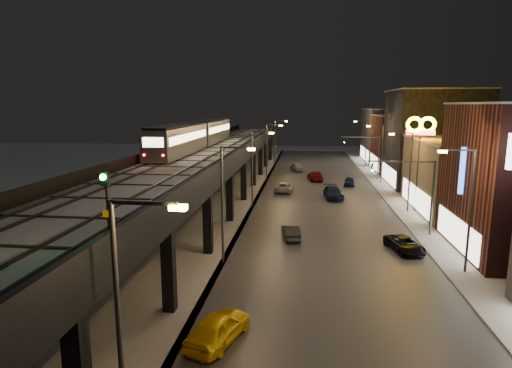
{
  "coord_description": "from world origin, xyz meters",
  "views": [
    {
      "loc": [
        5.44,
        -17.64,
        11.94
      ],
      "look_at": [
        1.08,
        19.57,
        5.0
      ],
      "focal_mm": 30.0,
      "sensor_mm": 36.0,
      "label": 1
    }
  ],
  "objects": [
    {
      "name": "sign_mcdonalds",
      "position": [
        18.0,
        31.64,
        8.79
      ],
      "size": [
        3.18,
        0.78,
        10.69
      ],
      "color": "#38383A",
      "rests_on": "ground"
    },
    {
      "name": "streetlight_right_4",
      "position": [
        16.73,
        67.0,
        5.24
      ],
      "size": [
        2.56,
        0.28,
        9.0
      ],
      "color": "#38383A",
      "rests_on": "ground"
    },
    {
      "name": "streetlight_right_3",
      "position": [
        16.73,
        49.0,
        5.24
      ],
      "size": [
        2.56,
        0.28,
        9.0
      ],
      "color": "#38383A",
      "rests_on": "ground"
    },
    {
      "name": "streetlight_left_2",
      "position": [
        -0.43,
        31.0,
        5.24
      ],
      "size": [
        2.57,
        0.28,
        9.0
      ],
      "color": "#38383A",
      "rests_on": "ground"
    },
    {
      "name": "building_e",
      "position": [
        23.99,
        62.0,
        5.08
      ],
      "size": [
        12.2,
        12.2,
        10.16
      ],
      "color": "#5B2A1C",
      "rests_on": "ground"
    },
    {
      "name": "car_near_white",
      "position": [
        4.26,
        19.49,
        0.63
      ],
      "size": [
        1.96,
        4.0,
        1.26
      ],
      "primitive_type": "imported",
      "rotation": [
        0.0,
        0.0,
        3.31
      ],
      "color": "#232328",
      "rests_on": "ground"
    },
    {
      "name": "car_onc_white",
      "position": [
        9.06,
        37.1,
        0.75
      ],
      "size": [
        2.59,
        5.35,
        1.5
      ],
      "primitive_type": "imported",
      "rotation": [
        0.0,
        0.0,
        0.1
      ],
      "color": "black",
      "rests_on": "ground"
    },
    {
      "name": "rail_signal",
      "position": [
        -2.1,
        -2.48,
        8.62
      ],
      "size": [
        0.33,
        0.42,
        2.82
      ],
      "color": "black",
      "rests_on": "viaduct_trackbed"
    },
    {
      "name": "sidewalk_right",
      "position": [
        17.5,
        35.0,
        0.07
      ],
      "size": [
        4.0,
        120.0,
        0.14
      ],
      "primitive_type": "cube",
      "color": "#9FA1A8",
      "rests_on": "ground"
    },
    {
      "name": "under_viaduct_pavement",
      "position": [
        -6.0,
        35.0,
        0.03
      ],
      "size": [
        11.0,
        120.0,
        0.06
      ],
      "primitive_type": "cube",
      "color": "#9FA1A8",
      "rests_on": "ground"
    },
    {
      "name": "car_mid_silver",
      "position": [
        2.55,
        40.69,
        0.69
      ],
      "size": [
        2.49,
        5.03,
        1.37
      ],
      "primitive_type": "imported",
      "rotation": [
        0.0,
        0.0,
        3.1
      ],
      "color": "#ACACAC",
      "rests_on": "ground"
    },
    {
      "name": "viaduct_parapet_far",
      "position": [
        -10.35,
        32.0,
        6.85
      ],
      "size": [
        0.3,
        100.0,
        1.1
      ],
      "primitive_type": "cube",
      "color": "black",
      "rests_on": "elevated_viaduct"
    },
    {
      "name": "traffic_light_rig_a",
      "position": [
        15.84,
        22.0,
        4.5
      ],
      "size": [
        6.1,
        0.34,
        7.0
      ],
      "color": "#38383A",
      "rests_on": "ground"
    },
    {
      "name": "streetlight_right_1",
      "position": [
        16.73,
        13.0,
        5.24
      ],
      "size": [
        2.56,
        0.28,
        9.0
      ],
      "color": "#38383A",
      "rests_on": "ground"
    },
    {
      "name": "car_taxi",
      "position": [
        1.2,
        1.98,
        0.77
      ],
      "size": [
        3.12,
        4.86,
        1.54
      ],
      "primitive_type": "imported",
      "rotation": [
        0.0,
        0.0,
        2.83
      ],
      "color": "yellow",
      "rests_on": "ground"
    },
    {
      "name": "sign_carwash",
      "position": [
        18.5,
        17.6,
        6.12
      ],
      "size": [
        1.67,
        0.35,
        8.65
      ],
      "color": "#38383A",
      "rests_on": "ground"
    },
    {
      "name": "streetlight_left_1",
      "position": [
        -0.43,
        13.0,
        5.24
      ],
      "size": [
        2.57,
        0.28,
        9.0
      ],
      "color": "#38383A",
      "rests_on": "ground"
    },
    {
      "name": "building_d",
      "position": [
        23.99,
        48.0,
        7.08
      ],
      "size": [
        12.2,
        13.2,
        14.16
      ],
      "color": "black",
      "rests_on": "ground"
    },
    {
      "name": "car_onc_red",
      "position": [
        12.07,
        46.47,
        0.66
      ],
      "size": [
        2.08,
        4.06,
        1.32
      ],
      "primitive_type": "imported",
      "rotation": [
        0.0,
        0.0,
        -0.14
      ],
      "color": "#11184B",
      "rests_on": "ground"
    },
    {
      "name": "subway_train",
      "position": [
        -8.5,
        36.41,
        8.22
      ],
      "size": [
        2.71,
        32.64,
        3.23
      ],
      "color": "gray",
      "rests_on": "viaduct_trackbed"
    },
    {
      "name": "streetlight_left_3",
      "position": [
        -0.43,
        49.0,
        5.24
      ],
      "size": [
        2.57,
        0.28,
        9.0
      ],
      "color": "#38383A",
      "rests_on": "ground"
    },
    {
      "name": "streetlight_left_4",
      "position": [
        -0.43,
        67.0,
        5.24
      ],
      "size": [
        2.57,
        0.28,
        9.0
      ],
      "color": "#38383A",
      "rests_on": "ground"
    },
    {
      "name": "viaduct_trackbed",
      "position": [
        -6.01,
        31.97,
        6.39
      ],
      "size": [
        8.4,
        100.0,
        0.32
      ],
      "color": "#B2B7C1",
      "rests_on": "elevated_viaduct"
    },
    {
      "name": "streetlight_right_2",
      "position": [
        16.73,
        31.0,
        5.24
      ],
      "size": [
        2.56,
        0.28,
        9.0
      ],
      "color": "#38383A",
      "rests_on": "ground"
    },
    {
      "name": "building_c",
      "position": [
        23.99,
        32.0,
        4.08
      ],
      "size": [
        12.2,
        15.2,
        8.16
      ],
      "color": "#776B54",
      "rests_on": "ground"
    },
    {
      "name": "elevated_viaduct",
      "position": [
        -6.0,
        31.84,
        5.62
      ],
      "size": [
        9.0,
        100.0,
        6.3
      ],
      "color": "black",
      "rests_on": "ground"
    },
    {
      "name": "car_onc_dark",
      "position": [
        13.68,
        17.16,
        0.61
      ],
      "size": [
        3.08,
        4.78,
        1.23
      ],
      "primitive_type": "imported",
      "rotation": [
        0.0,
        0.0,
        0.26
      ],
      "color": "black",
      "rests_on": "ground"
    },
    {
      "name": "traffic_light_rig_b",
      "position": [
        15.84,
        52.0,
        4.5
      ],
      "size": [
        6.1,
        0.34,
        7.0
      ],
      "color": "#38383A",
      "rests_on": "ground"
    },
    {
      "name": "car_far_white",
      "position": [
        3.82,
        60.1,
        0.76
      ],
      "size": [
        2.9,
        4.77,
        1.52
      ],
      "primitive_type": "imported",
      "rotation": [
        0.0,
        0.0,
        3.41
      ],
      "color": "#A6A6A6",
      "rests_on": "ground"
    },
    {
      "name": "building_f",
      "position": [
        23.99,
        76.0,
        5.58
      ],
      "size": [
        12.2,
        16.2,
        11.16
      ],
      "color": "#44444A",
      "rests_on": "ground"
    },
    {
      "name": "ground",
      "position": [
        0.0,
        0.0,
        0.0
      ],
      "size": [
        220.0,
        220.0,
        0.0
      ],
      "primitive_type": "plane",
      "color": "silver"
    },
    {
      "name": "car_mid_dark",
      "position": [
        7.02,
        50.41,
        0.73
      ],
      "size": [
        2.69,
        5.26,
        1.46
      ],
      "primitive_type": "imported",
      "rotation": [
        0.0,
        0.0,
        3.27
      ],
      "color": "maroon",
      "rests_on": "ground"
    },
    {
      "name": "streetlight_left_0",
      "position": [
        -0.43,
        -5.0,
        5.24
      ],
      "size": [
        2.57,
        0.28,
        9.0
      ],
      "color": "#38383A",
      "rests_on": "ground"
    },
    {
      "name": "road_surface",
      "position": [
        7.5,
        35.0,
        0.03
      ],
      "size": [
        17.0,
        120.0,
        0.06
      ],
      "primitive_type": "cube",
      "color": "#46474D",
      "rests_on": "ground"
    },
    {
      "name": "viaduct_parapet_streetside",
      "position": [
        -1.65,
        32.0,
        6.85
      ],
      "size": [
        0.3,
        100.0,
        1.1
      ],
      "primitive_type": "cube",
      "color": "black",
      "rests_on": "elevated_viaduct"
    }
  ]
}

